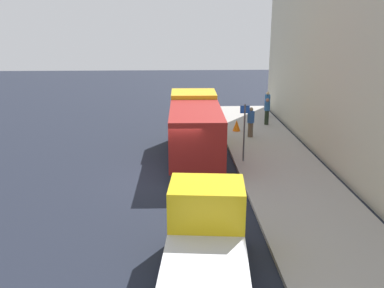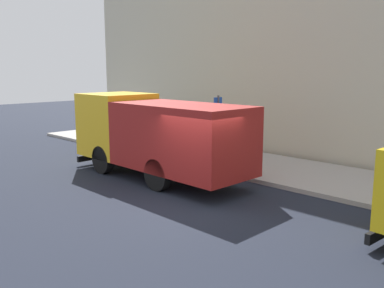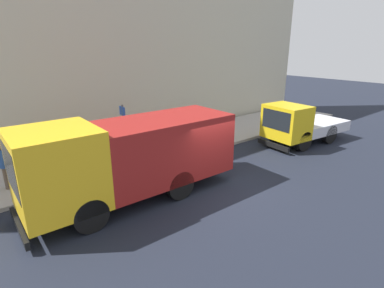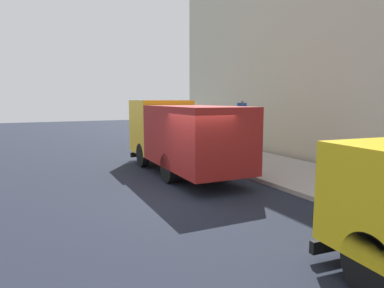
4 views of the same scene
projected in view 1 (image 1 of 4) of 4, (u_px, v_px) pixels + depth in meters
The scene contains 10 objects.
ground at pixel (171, 180), 18.12m from camera, with size 80.00×80.00×0.00m, color #1C212D.
sidewalk at pixel (287, 177), 18.29m from camera, with size 4.08×30.00×0.15m, color #A4A09A.
building_facade at pixel (360, 40), 16.72m from camera, with size 0.50×30.00×11.70m, color beige.
large_utility_truck at pixel (195, 127), 20.46m from camera, with size 2.48×7.46×2.93m.
small_flatbed_truck at pixel (206, 240), 11.06m from camera, with size 2.56×5.45×2.25m.
pedestrian_walking at pixel (251, 121), 23.92m from camera, with size 0.55×0.55×1.72m.
pedestrian_standing at pixel (267, 111), 26.69m from camera, with size 0.46×0.46×1.70m.
pedestrian_third at pixel (267, 104), 28.84m from camera, with size 0.51×0.51×1.74m.
traffic_cone_orange at pixel (237, 125), 25.34m from camera, with size 0.47×0.47×0.67m, color orange.
street_sign_post at pixel (244, 128), 19.63m from camera, with size 0.44×0.08×2.75m.
Camera 1 is at (0.24, -16.93, 6.69)m, focal length 39.31 mm.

